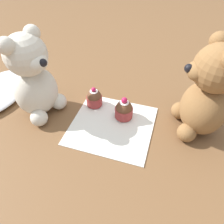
{
  "coord_description": "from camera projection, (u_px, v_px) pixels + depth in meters",
  "views": [
    {
      "loc": [
        -0.42,
        -0.13,
        0.48
      ],
      "look_at": [
        0.0,
        0.0,
        0.06
      ],
      "focal_mm": 35.0,
      "sensor_mm": 36.0,
      "label": 1
    }
  ],
  "objects": [
    {
      "name": "teddy_bear_tan",
      "position": [
        207.0,
        93.0,
        0.55
      ],
      "size": [
        0.16,
        0.15,
        0.27
      ],
      "rotation": [
        0.0,
        0.0,
        3.43
      ],
      "color": "olive",
      "rests_on": "ground_plane"
    },
    {
      "name": "teddy_bear_cream",
      "position": [
        33.0,
        79.0,
        0.61
      ],
      "size": [
        0.15,
        0.15,
        0.26
      ],
      "rotation": [
        0.0,
        0.0,
        -0.25
      ],
      "color": "beige",
      "rests_on": "ground_plane"
    },
    {
      "name": "cupcake_near_cream_bear",
      "position": [
        94.0,
        98.0,
        0.69
      ],
      "size": [
        0.05,
        0.05,
        0.07
      ],
      "color": "#993333",
      "rests_on": "knitted_placemat"
    },
    {
      "name": "ground_plane",
      "position": [
        112.0,
        126.0,
        0.65
      ],
      "size": [
        4.0,
        4.0,
        0.0
      ],
      "primitive_type": "plane",
      "color": "brown"
    },
    {
      "name": "cupcake_near_tan_bear",
      "position": [
        124.0,
        110.0,
        0.65
      ],
      "size": [
        0.05,
        0.05,
        0.07
      ],
      "color": "#993333",
      "rests_on": "knitted_placemat"
    },
    {
      "name": "knitted_placemat",
      "position": [
        112.0,
        125.0,
        0.64
      ],
      "size": [
        0.23,
        0.24,
        0.01
      ],
      "primitive_type": "cube",
      "color": "silver",
      "rests_on": "ground_plane"
    }
  ]
}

